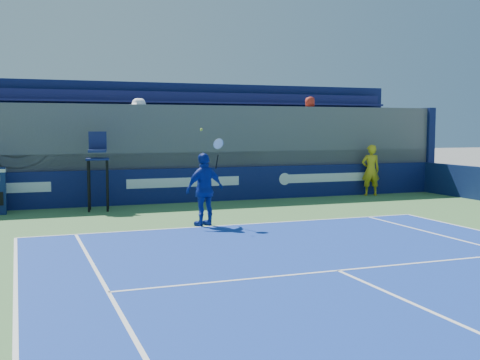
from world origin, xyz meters
name	(u,v)px	position (x,y,z in m)	size (l,w,h in m)	color
ball_person	(371,170)	(7.26, 16.69, 0.98)	(0.71, 0.46, 1.94)	gold
back_hoarding	(184,185)	(0.00, 17.10, 0.60)	(20.40, 0.21, 1.20)	#0D154B
umpire_chair	(98,162)	(-3.04, 16.02, 1.53)	(0.80, 0.80, 2.48)	black
tennis_player	(205,189)	(-0.79, 12.05, 0.98)	(1.22, 0.80, 2.57)	navy
stadium_seating	(169,148)	(-0.02, 19.15, 1.83)	(21.00, 4.05, 4.40)	#49494E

